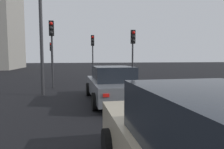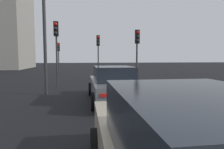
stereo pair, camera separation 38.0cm
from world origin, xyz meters
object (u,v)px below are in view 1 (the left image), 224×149
object	(u,v)px
traffic_light_far_right	(133,46)
traffic_light_near_right	(51,52)
car_grey_lead	(112,84)
traffic_light_near_left	(93,48)
traffic_light_far_left	(52,40)

from	to	relation	value
traffic_light_far_right	traffic_light_near_right	bearing A→B (deg)	-147.62
car_grey_lead	traffic_light_far_right	distance (m)	5.33
car_grey_lead	traffic_light_far_right	xyz separation A→B (m)	(4.36, -2.35, 1.96)
car_grey_lead	traffic_light_near_right	xyz separation A→B (m)	(13.80, 3.90, 1.83)
car_grey_lead	traffic_light_near_right	bearing A→B (deg)	15.81
car_grey_lead	traffic_light_near_left	size ratio (longest dim) A/B	1.19
car_grey_lead	traffic_light_near_right	world-z (taller)	traffic_light_near_right
traffic_light_near_right	traffic_light_far_left	bearing A→B (deg)	11.11
traffic_light_near_left	traffic_light_near_right	bearing A→B (deg)	-133.63
traffic_light_near_left	traffic_light_far_right	bearing A→B (deg)	36.05
traffic_light_near_right	traffic_light_far_left	size ratio (longest dim) A/B	0.86
car_grey_lead	traffic_light_near_left	xyz separation A→B (m)	(8.69, -0.08, 2.04)
traffic_light_far_left	traffic_light_far_right	world-z (taller)	traffic_light_far_left
traffic_light_near_left	traffic_light_far_left	size ratio (longest dim) A/B	0.93
traffic_light_near_right	traffic_light_far_left	distance (m)	9.59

